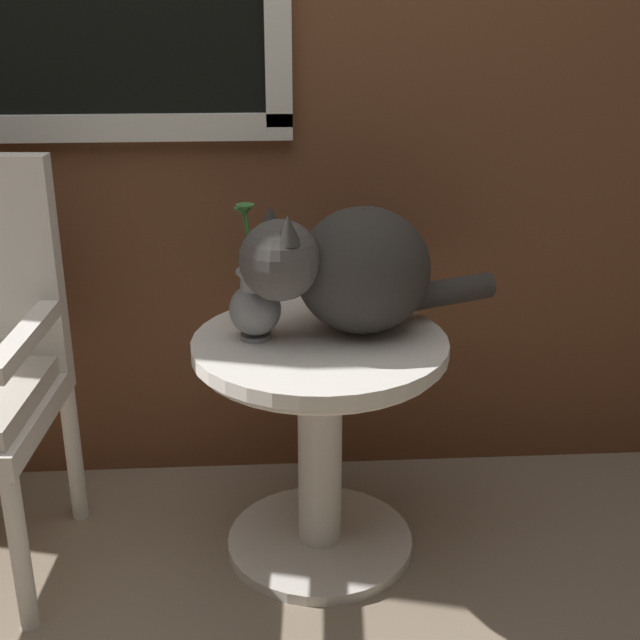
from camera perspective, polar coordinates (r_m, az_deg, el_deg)
ground_plane at (r=2.19m, az=-7.66°, el=-18.62°), size 6.00×6.00×0.00m
back_wall at (r=2.38m, az=-8.41°, el=18.82°), size 4.00×0.07×2.60m
wicker_side_table at (r=2.17m, az=0.00°, el=-5.92°), size 0.63×0.63×0.60m
cat at (r=2.08m, az=2.11°, el=3.40°), size 0.66×0.41×0.33m
pewter_vase_with_ivy at (r=2.06m, az=-4.32°, el=1.22°), size 0.14×0.13×0.33m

